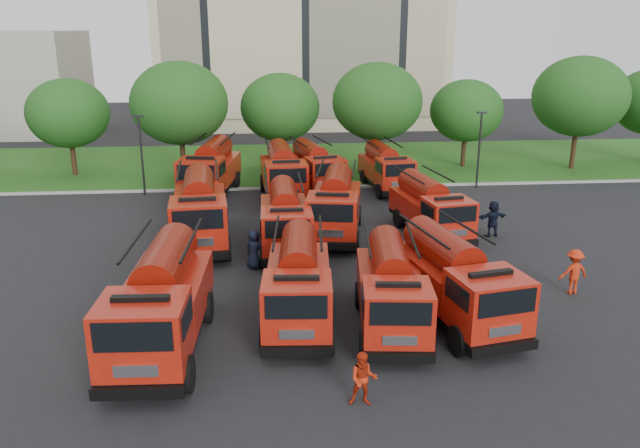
# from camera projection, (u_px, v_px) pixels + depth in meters

# --- Properties ---
(ground) EXTENTS (140.00, 140.00, 0.00)m
(ground) POSITION_uv_depth(u_px,v_px,m) (322.00, 300.00, 24.84)
(ground) COLOR black
(ground) RESTS_ON ground
(lawn) EXTENTS (70.00, 16.00, 0.12)m
(lawn) POSITION_uv_depth(u_px,v_px,m) (293.00, 163.00, 49.52)
(lawn) COLOR #184913
(lawn) RESTS_ON ground
(curb) EXTENTS (70.00, 0.30, 0.14)m
(curb) POSITION_uv_depth(u_px,v_px,m) (299.00, 188.00, 41.82)
(curb) COLOR gray
(curb) RESTS_ON ground
(apartment_building) EXTENTS (30.00, 14.18, 25.00)m
(apartment_building) POSITION_uv_depth(u_px,v_px,m) (301.00, 6.00, 66.75)
(apartment_building) COLOR tan
(apartment_building) RESTS_ON ground
(tree_1) EXTENTS (5.71, 5.71, 6.98)m
(tree_1) POSITION_uv_depth(u_px,v_px,m) (68.00, 113.00, 44.00)
(tree_1) COLOR #382314
(tree_1) RESTS_ON ground
(tree_2) EXTENTS (6.72, 6.72, 8.22)m
(tree_2) POSITION_uv_depth(u_px,v_px,m) (179.00, 103.00, 42.99)
(tree_2) COLOR #382314
(tree_2) RESTS_ON ground
(tree_3) EXTENTS (5.88, 5.88, 7.19)m
(tree_3) POSITION_uv_depth(u_px,v_px,m) (280.00, 107.00, 46.14)
(tree_3) COLOR #382314
(tree_3) RESTS_ON ground
(tree_4) EXTENTS (6.55, 6.55, 8.01)m
(tree_4) POSITION_uv_depth(u_px,v_px,m) (377.00, 101.00, 45.12)
(tree_4) COLOR #382314
(tree_4) RESTS_ON ground
(tree_5) EXTENTS (5.46, 5.46, 6.68)m
(tree_5) POSITION_uv_depth(u_px,v_px,m) (466.00, 111.00, 46.90)
(tree_5) COLOR #382314
(tree_5) RESTS_ON ground
(tree_6) EXTENTS (6.89, 6.89, 8.42)m
(tree_6) POSITION_uv_depth(u_px,v_px,m) (580.00, 97.00, 45.79)
(tree_6) COLOR #382314
(tree_6) RESTS_ON ground
(lamp_post_0) EXTENTS (0.60, 0.25, 5.11)m
(lamp_post_0) POSITION_uv_depth(u_px,v_px,m) (141.00, 151.00, 39.49)
(lamp_post_0) COLOR black
(lamp_post_0) RESTS_ON ground
(lamp_post_1) EXTENTS (0.60, 0.25, 5.11)m
(lamp_post_1) POSITION_uv_depth(u_px,v_px,m) (479.00, 145.00, 41.28)
(lamp_post_1) COLOR black
(lamp_post_1) RESTS_ON ground
(fire_truck_0) EXTENTS (3.01, 7.59, 3.40)m
(fire_truck_0) POSITION_uv_depth(u_px,v_px,m) (161.00, 301.00, 20.63)
(fire_truck_0) COLOR black
(fire_truck_0) RESTS_ON ground
(fire_truck_1) EXTENTS (2.81, 6.81, 3.03)m
(fire_truck_1) POSITION_uv_depth(u_px,v_px,m) (298.00, 282.00, 22.62)
(fire_truck_1) COLOR black
(fire_truck_1) RESTS_ON ground
(fire_truck_2) EXTENTS (2.91, 6.68, 2.95)m
(fire_truck_2) POSITION_uv_depth(u_px,v_px,m) (391.00, 288.00, 22.21)
(fire_truck_2) COLOR black
(fire_truck_2) RESTS_ON ground
(fire_truck_3) EXTENTS (3.69, 7.23, 3.14)m
(fire_truck_3) POSITION_uv_depth(u_px,v_px,m) (455.00, 280.00, 22.74)
(fire_truck_3) COLOR black
(fire_truck_3) RESTS_ON ground
(fire_truck_4) EXTENTS (3.26, 7.69, 3.41)m
(fire_truck_4) POSITION_uv_depth(u_px,v_px,m) (200.00, 210.00, 30.88)
(fire_truck_4) COLOR black
(fire_truck_4) RESTS_ON ground
(fire_truck_5) EXTENTS (2.50, 6.68, 3.03)m
(fire_truck_5) POSITION_uv_depth(u_px,v_px,m) (285.00, 219.00, 30.11)
(fire_truck_5) COLOR black
(fire_truck_5) RESTS_ON ground
(fire_truck_6) EXTENTS (3.60, 7.39, 3.22)m
(fire_truck_6) POSITION_uv_depth(u_px,v_px,m) (335.00, 205.00, 32.16)
(fire_truck_6) COLOR black
(fire_truck_6) RESTS_ON ground
(fire_truck_7) EXTENTS (3.23, 6.72, 2.93)m
(fire_truck_7) POSITION_uv_depth(u_px,v_px,m) (430.00, 207.00, 32.20)
(fire_truck_7) COLOR black
(fire_truck_7) RESTS_ON ground
(fire_truck_8) EXTENTS (3.64, 7.81, 3.42)m
(fire_truck_8) POSITION_uv_depth(u_px,v_px,m) (211.00, 169.00, 39.69)
(fire_truck_8) COLOR black
(fire_truck_8) RESTS_ON ground
(fire_truck_9) EXTENTS (2.99, 7.33, 3.27)m
(fire_truck_9) POSITION_uv_depth(u_px,v_px,m) (283.00, 172.00, 39.19)
(fire_truck_9) COLOR black
(fire_truck_9) RESTS_ON ground
(fire_truck_10) EXTENTS (3.72, 6.99, 3.03)m
(fire_truck_10) POSITION_uv_depth(u_px,v_px,m) (315.00, 167.00, 41.18)
(fire_truck_10) COLOR black
(fire_truck_10) RESTS_ON ground
(fire_truck_11) EXTENTS (2.89, 6.58, 2.90)m
(fire_truck_11) POSITION_uv_depth(u_px,v_px,m) (385.00, 168.00, 41.32)
(fire_truck_11) COLOR black
(fire_truck_11) RESTS_ON ground
(firefighter_0) EXTENTS (0.77, 0.70, 1.70)m
(firefighter_0) POSITION_uv_depth(u_px,v_px,m) (386.00, 357.00, 20.54)
(firefighter_0) COLOR #AA240D
(firefighter_0) RESTS_ON ground
(firefighter_1) EXTENTS (0.85, 0.54, 1.65)m
(firefighter_1) POSITION_uv_depth(u_px,v_px,m) (363.00, 404.00, 17.97)
(firefighter_1) COLOR #AA240D
(firefighter_1) RESTS_ON ground
(firefighter_2) EXTENTS (0.88, 1.05, 1.56)m
(firefighter_2) POSITION_uv_depth(u_px,v_px,m) (499.00, 313.00, 23.68)
(firefighter_2) COLOR #AA240D
(firefighter_2) RESTS_ON ground
(firefighter_3) EXTENTS (1.29, 0.79, 1.89)m
(firefighter_3) POSITION_uv_depth(u_px,v_px,m) (571.00, 293.00, 25.46)
(firefighter_3) COLOR #AA240D
(firefighter_3) RESTS_ON ground
(firefighter_4) EXTENTS (1.05, 0.98, 1.80)m
(firefighter_4) POSITION_uv_depth(u_px,v_px,m) (255.00, 268.00, 28.08)
(firefighter_4) COLOR black
(firefighter_4) RESTS_ON ground
(firefighter_5) EXTENTS (1.89, 1.12, 1.90)m
(firefighter_5) POSITION_uv_depth(u_px,v_px,m) (491.00, 236.00, 32.38)
(firefighter_5) COLOR black
(firefighter_5) RESTS_ON ground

